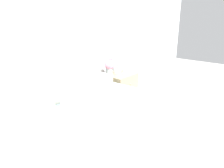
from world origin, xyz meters
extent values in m
plane|color=silver|center=(0.00, 0.00, 0.00)|extent=(12.00, 12.00, 0.00)
cube|color=white|center=(0.00, 0.07, 1.30)|extent=(8.00, 0.06, 2.60)
cube|color=tan|center=(0.00, -1.08, 0.16)|extent=(1.86, 2.17, 0.33)
cube|color=silver|center=(0.00, -1.08, 0.45)|extent=(1.83, 2.12, 0.24)
cube|color=silver|center=(0.00, -0.03, 0.54)|extent=(1.90, 0.05, 1.07)
cube|color=white|center=(-0.45, -0.25, 0.64)|extent=(0.78, 0.36, 0.14)
cube|color=white|center=(0.45, -0.25, 0.64)|extent=(0.78, 0.36, 0.14)
cube|color=white|center=(0.00, -0.66, 0.70)|extent=(0.41, 0.14, 0.25)
cube|color=tan|center=(1.25, -0.23, 0.30)|extent=(0.49, 0.43, 0.60)
sphere|color=#B2AD93|center=(1.25, -0.46, 0.47)|extent=(0.02, 0.02, 0.02)
cylinder|color=white|center=(1.28, -0.15, 0.63)|extent=(0.13, 0.13, 0.06)
cylinder|color=#B7B29E|center=(1.28, -0.15, 0.72)|extent=(0.02, 0.02, 0.11)
cylinder|color=silver|center=(1.28, -0.15, 0.85)|extent=(0.21, 0.21, 0.14)
cylinder|color=silver|center=(1.09, -0.15, 0.66)|extent=(0.09, 0.09, 0.11)
sphere|color=pink|center=(1.09, -0.15, 0.77)|extent=(0.15, 0.15, 0.15)
sphere|color=#609356|center=(1.12, -0.15, 0.73)|extent=(0.07, 0.07, 0.07)
cylinder|color=white|center=(1.36, -0.27, 0.61)|extent=(0.12, 0.12, 0.01)
cylinder|color=white|center=(1.36, -0.27, 0.64)|extent=(0.07, 0.07, 0.06)
camera|label=1|loc=(-1.47, -2.37, 1.55)|focal=35.00mm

